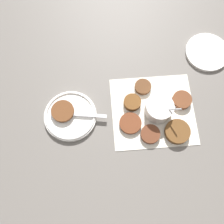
{
  "coord_description": "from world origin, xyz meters",
  "views": [
    {
      "loc": [
        -0.16,
        -0.33,
        0.86
      ],
      "look_at": [
        -0.17,
        -0.04,
        0.02
      ],
      "focal_mm": 42.0,
      "sensor_mm": 36.0,
      "label": 1
    }
  ],
  "objects_px": {
    "fritter_on_plate": "(63,111)",
    "fork": "(73,114)",
    "extra_saucer": "(207,52)",
    "sauce_bowl": "(159,109)",
    "serving_plate": "(70,116)"
  },
  "relations": [
    {
      "from": "fritter_on_plate",
      "to": "fork",
      "type": "xyz_separation_m",
      "value": [
        0.03,
        -0.01,
        -0.0
      ]
    },
    {
      "from": "extra_saucer",
      "to": "sauce_bowl",
      "type": "bearing_deg",
      "value": -128.68
    },
    {
      "from": "sauce_bowl",
      "to": "fork",
      "type": "xyz_separation_m",
      "value": [
        -0.29,
        -0.02,
        -0.01
      ]
    },
    {
      "from": "serving_plate",
      "to": "fork",
      "type": "distance_m",
      "value": 0.02
    },
    {
      "from": "serving_plate",
      "to": "fork",
      "type": "relative_size",
      "value": 0.94
    },
    {
      "from": "fritter_on_plate",
      "to": "extra_saucer",
      "type": "distance_m",
      "value": 0.58
    },
    {
      "from": "fork",
      "to": "extra_saucer",
      "type": "bearing_deg",
      "value": 28.53
    },
    {
      "from": "sauce_bowl",
      "to": "fritter_on_plate",
      "type": "distance_m",
      "value": 0.33
    },
    {
      "from": "serving_plate",
      "to": "extra_saucer",
      "type": "height_order",
      "value": "serving_plate"
    },
    {
      "from": "fritter_on_plate",
      "to": "fork",
      "type": "distance_m",
      "value": 0.03
    },
    {
      "from": "fritter_on_plate",
      "to": "extra_saucer",
      "type": "height_order",
      "value": "fritter_on_plate"
    },
    {
      "from": "sauce_bowl",
      "to": "extra_saucer",
      "type": "height_order",
      "value": "sauce_bowl"
    },
    {
      "from": "sauce_bowl",
      "to": "fork",
      "type": "relative_size",
      "value": 0.56
    },
    {
      "from": "serving_plate",
      "to": "fork",
      "type": "height_order",
      "value": "fork"
    },
    {
      "from": "extra_saucer",
      "to": "fork",
      "type": "bearing_deg",
      "value": -151.47
    }
  ]
}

